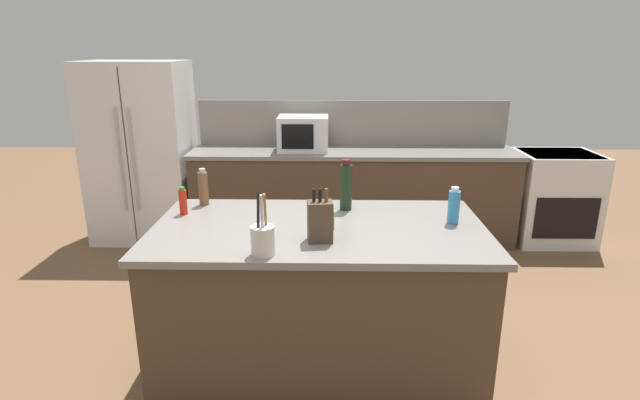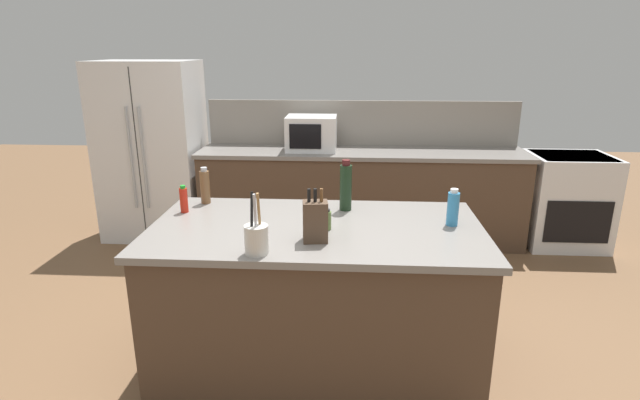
{
  "view_description": "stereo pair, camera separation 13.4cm",
  "coord_description": "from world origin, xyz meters",
  "px_view_note": "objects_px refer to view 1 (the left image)",
  "views": [
    {
      "loc": [
        0.06,
        -2.71,
        1.94
      ],
      "look_at": [
        0.0,
        0.35,
        0.99
      ],
      "focal_mm": 28.0,
      "sensor_mm": 36.0,
      "label": 1
    },
    {
      "loc": [
        0.19,
        -2.7,
        1.94
      ],
      "look_at": [
        0.0,
        0.35,
        0.99
      ],
      "focal_mm": 28.0,
      "sensor_mm": 36.0,
      "label": 2
    }
  ],
  "objects_px": {
    "spice_jar_oregano": "(330,220)",
    "pepper_grinder": "(203,188)",
    "refrigerator": "(141,152)",
    "dish_soap_bottle": "(454,206)",
    "utensil_crock": "(263,239)",
    "wine_bottle": "(346,186)",
    "knife_block": "(320,221)",
    "microwave": "(303,133)",
    "hot_sauce_bottle": "(183,201)",
    "range_oven": "(554,197)"
  },
  "relations": [
    {
      "from": "utensil_crock",
      "to": "pepper_grinder",
      "type": "height_order",
      "value": "utensil_crock"
    },
    {
      "from": "range_oven",
      "to": "utensil_crock",
      "type": "distance_m",
      "value": 3.74
    },
    {
      "from": "refrigerator",
      "to": "dish_soap_bottle",
      "type": "bearing_deg",
      "value": -39.54
    },
    {
      "from": "refrigerator",
      "to": "knife_block",
      "type": "height_order",
      "value": "refrigerator"
    },
    {
      "from": "microwave",
      "to": "pepper_grinder",
      "type": "relative_size",
      "value": 2.03
    },
    {
      "from": "spice_jar_oregano",
      "to": "hot_sauce_bottle",
      "type": "bearing_deg",
      "value": 164.42
    },
    {
      "from": "range_oven",
      "to": "hot_sauce_bottle",
      "type": "bearing_deg",
      "value": -147.96
    },
    {
      "from": "refrigerator",
      "to": "range_oven",
      "type": "bearing_deg",
      "value": -0.7
    },
    {
      "from": "refrigerator",
      "to": "knife_block",
      "type": "distance_m",
      "value": 3.11
    },
    {
      "from": "utensil_crock",
      "to": "spice_jar_oregano",
      "type": "xyz_separation_m",
      "value": [
        0.33,
        0.37,
        -0.03
      ]
    },
    {
      "from": "knife_block",
      "to": "dish_soap_bottle",
      "type": "bearing_deg",
      "value": 14.03
    },
    {
      "from": "hot_sauce_bottle",
      "to": "refrigerator",
      "type": "bearing_deg",
      "value": 116.41
    },
    {
      "from": "microwave",
      "to": "dish_soap_bottle",
      "type": "xyz_separation_m",
      "value": [
        0.99,
        -2.13,
        -0.07
      ]
    },
    {
      "from": "refrigerator",
      "to": "microwave",
      "type": "relative_size",
      "value": 3.66
    },
    {
      "from": "refrigerator",
      "to": "spice_jar_oregano",
      "type": "relative_size",
      "value": 14.89
    },
    {
      "from": "knife_block",
      "to": "hot_sauce_bottle",
      "type": "height_order",
      "value": "knife_block"
    },
    {
      "from": "microwave",
      "to": "hot_sauce_bottle",
      "type": "xyz_separation_m",
      "value": [
        -0.64,
        -2.0,
        -0.09
      ]
    },
    {
      "from": "refrigerator",
      "to": "utensil_crock",
      "type": "relative_size",
      "value": 5.63
    },
    {
      "from": "wine_bottle",
      "to": "hot_sauce_bottle",
      "type": "distance_m",
      "value": 1.01
    },
    {
      "from": "range_oven",
      "to": "dish_soap_bottle",
      "type": "height_order",
      "value": "dish_soap_bottle"
    },
    {
      "from": "utensil_crock",
      "to": "dish_soap_bottle",
      "type": "height_order",
      "value": "utensil_crock"
    },
    {
      "from": "wine_bottle",
      "to": "pepper_grinder",
      "type": "bearing_deg",
      "value": 174.86
    },
    {
      "from": "knife_block",
      "to": "hot_sauce_bottle",
      "type": "distance_m",
      "value": 0.96
    },
    {
      "from": "knife_block",
      "to": "pepper_grinder",
      "type": "distance_m",
      "value": 0.99
    },
    {
      "from": "utensil_crock",
      "to": "hot_sauce_bottle",
      "type": "bearing_deg",
      "value": 132.71
    },
    {
      "from": "refrigerator",
      "to": "wine_bottle",
      "type": "height_order",
      "value": "refrigerator"
    },
    {
      "from": "spice_jar_oregano",
      "to": "utensil_crock",
      "type": "bearing_deg",
      "value": -132.23
    },
    {
      "from": "microwave",
      "to": "dish_soap_bottle",
      "type": "distance_m",
      "value": 2.35
    },
    {
      "from": "range_oven",
      "to": "refrigerator",
      "type": "bearing_deg",
      "value": 179.3
    },
    {
      "from": "knife_block",
      "to": "spice_jar_oregano",
      "type": "distance_m",
      "value": 0.2
    },
    {
      "from": "spice_jar_oregano",
      "to": "hot_sauce_bottle",
      "type": "distance_m",
      "value": 0.94
    },
    {
      "from": "knife_block",
      "to": "wine_bottle",
      "type": "height_order",
      "value": "wine_bottle"
    },
    {
      "from": "refrigerator",
      "to": "utensil_crock",
      "type": "xyz_separation_m",
      "value": [
        1.59,
        -2.67,
        0.12
      ]
    },
    {
      "from": "range_oven",
      "to": "knife_block",
      "type": "relative_size",
      "value": 3.17
    },
    {
      "from": "range_oven",
      "to": "hot_sauce_bottle",
      "type": "distance_m",
      "value": 3.8
    },
    {
      "from": "spice_jar_oregano",
      "to": "pepper_grinder",
      "type": "height_order",
      "value": "pepper_grinder"
    },
    {
      "from": "dish_soap_bottle",
      "to": "range_oven",
      "type": "bearing_deg",
      "value": 53.76
    },
    {
      "from": "spice_jar_oregano",
      "to": "refrigerator",
      "type": "bearing_deg",
      "value": 129.91
    },
    {
      "from": "utensil_crock",
      "to": "refrigerator",
      "type": "bearing_deg",
      "value": 120.79
    },
    {
      "from": "knife_block",
      "to": "pepper_grinder",
      "type": "bearing_deg",
      "value": 134.06
    },
    {
      "from": "spice_jar_oregano",
      "to": "pepper_grinder",
      "type": "bearing_deg",
      "value": 151.57
    },
    {
      "from": "hot_sauce_bottle",
      "to": "microwave",
      "type": "bearing_deg",
      "value": 72.25
    },
    {
      "from": "spice_jar_oregano",
      "to": "wine_bottle",
      "type": "bearing_deg",
      "value": 74.79
    },
    {
      "from": "range_oven",
      "to": "knife_block",
      "type": "bearing_deg",
      "value": -133.9
    },
    {
      "from": "refrigerator",
      "to": "hot_sauce_bottle",
      "type": "bearing_deg",
      "value": -63.59
    },
    {
      "from": "knife_block",
      "to": "microwave",
      "type": "bearing_deg",
      "value": 88.12
    },
    {
      "from": "spice_jar_oregano",
      "to": "pepper_grinder",
      "type": "relative_size",
      "value": 0.5
    },
    {
      "from": "knife_block",
      "to": "spice_jar_oregano",
      "type": "xyz_separation_m",
      "value": [
        0.05,
        0.18,
        -0.06
      ]
    },
    {
      "from": "microwave",
      "to": "knife_block",
      "type": "distance_m",
      "value": 2.44
    },
    {
      "from": "utensil_crock",
      "to": "pepper_grinder",
      "type": "xyz_separation_m",
      "value": [
        -0.49,
        0.82,
        0.03
      ]
    }
  ]
}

